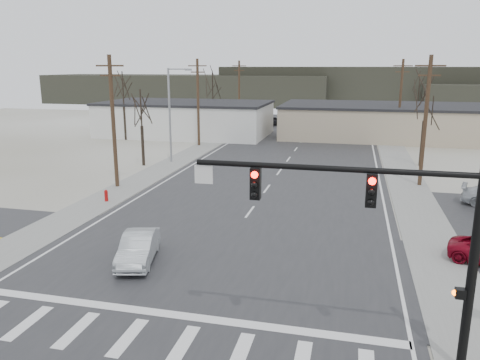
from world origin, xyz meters
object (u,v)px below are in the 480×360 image
object	(u,v)px
car_far_a	(308,129)
fire_hydrant	(106,196)
car_far_b	(270,121)
sedan_crossing	(138,248)
traffic_signal_mast	(408,223)

from	to	relation	value
car_far_a	fire_hydrant	bearing A→B (deg)	95.23
car_far_b	sedan_crossing	bearing A→B (deg)	-62.12
sedan_crossing	fire_hydrant	bearing A→B (deg)	112.65
traffic_signal_mast	car_far_b	bearing A→B (deg)	103.95
traffic_signal_mast	car_far_a	size ratio (longest dim) A/B	1.62
sedan_crossing	car_far_a	xyz separation A→B (m)	(3.76, 44.41, 0.11)
fire_hydrant	sedan_crossing	bearing A→B (deg)	-53.06
traffic_signal_mast	car_far_a	bearing A→B (deg)	98.72
fire_hydrant	sedan_crossing	distance (m)	11.16
traffic_signal_mast	sedan_crossing	xyz separation A→B (m)	(-11.39, 5.28, -3.94)
traffic_signal_mast	car_far_a	distance (m)	50.42
traffic_signal_mast	car_far_b	xyz separation A→B (m)	(-14.50, 58.35, -3.91)
traffic_signal_mast	sedan_crossing	world-z (taller)	traffic_signal_mast
traffic_signal_mast	sedan_crossing	size ratio (longest dim) A/B	2.14
traffic_signal_mast	fire_hydrant	xyz separation A→B (m)	(-18.09, 14.20, -4.22)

